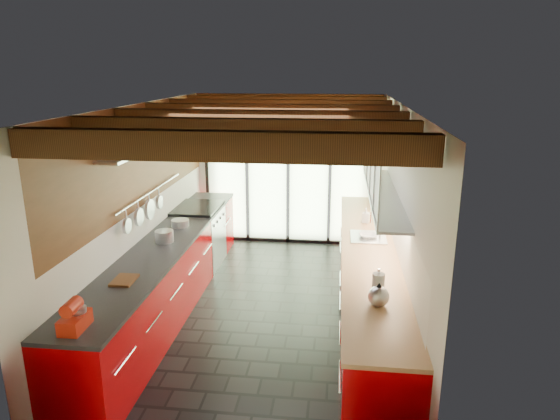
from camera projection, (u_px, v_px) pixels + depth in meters
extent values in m
plane|color=black|center=(266.00, 311.00, 6.42)|extent=(5.50, 5.50, 0.00)
plane|color=silver|center=(288.00, 170.00, 8.69)|extent=(3.20, 0.00, 3.20)
plane|color=silver|center=(207.00, 327.00, 3.44)|extent=(3.20, 0.00, 3.20)
plane|color=silver|center=(139.00, 210.00, 6.24)|extent=(0.00, 5.50, 5.50)
plane|color=silver|center=(399.00, 219.00, 5.88)|extent=(0.00, 5.50, 5.50)
plane|color=#472814|center=(264.00, 106.00, 5.70)|extent=(5.50, 5.50, 0.00)
cube|color=#593316|center=(218.00, 146.00, 3.59)|extent=(3.14, 0.14, 0.22)
cube|color=#593316|center=(242.00, 131.00, 4.45)|extent=(3.14, 0.14, 0.22)
cube|color=#593316|center=(258.00, 121.00, 5.31)|extent=(3.14, 0.14, 0.22)
cube|color=#593316|center=(270.00, 113.00, 6.17)|extent=(3.14, 0.14, 0.22)
cube|color=#593316|center=(279.00, 107.00, 7.02)|extent=(3.14, 0.14, 0.22)
cube|color=#593316|center=(286.00, 103.00, 7.88)|extent=(3.14, 0.14, 0.22)
cube|color=brown|center=(288.00, 109.00, 8.36)|extent=(3.14, 0.06, 0.50)
plane|color=brown|center=(143.00, 154.00, 6.25)|extent=(0.00, 4.90, 4.90)
plane|color=#C6EAAD|center=(288.00, 183.00, 8.73)|extent=(2.90, 0.00, 2.90)
cube|color=black|center=(207.00, 181.00, 8.88)|extent=(0.05, 0.04, 2.15)
cube|color=black|center=(372.00, 185.00, 8.55)|extent=(0.05, 0.04, 2.15)
cube|color=black|center=(288.00, 183.00, 8.69)|extent=(0.06, 0.05, 2.15)
cube|color=black|center=(288.00, 121.00, 8.39)|extent=(2.90, 0.05, 0.06)
cylinder|color=red|center=(288.00, 109.00, 8.32)|extent=(0.34, 0.04, 0.34)
cylinder|color=beige|center=(288.00, 109.00, 8.30)|extent=(0.28, 0.02, 0.28)
cube|color=#B80105|center=(168.00, 275.00, 6.44)|extent=(0.65, 5.00, 0.88)
cube|color=black|center=(166.00, 242.00, 6.32)|extent=(0.68, 5.00, 0.04)
cube|color=silver|center=(199.00, 238.00, 7.83)|extent=(0.66, 0.90, 0.90)
cube|color=black|center=(198.00, 208.00, 7.69)|extent=(0.65, 0.90, 0.06)
cube|color=#B80105|center=(368.00, 285.00, 6.15)|extent=(0.65, 5.00, 0.88)
cube|color=tan|center=(370.00, 250.00, 6.03)|extent=(0.68, 5.00, 0.04)
cube|color=white|center=(341.00, 271.00, 6.57)|extent=(0.02, 0.60, 0.84)
cube|color=silver|center=(368.00, 237.00, 6.40)|extent=(0.45, 0.52, 0.02)
cylinder|color=silver|center=(380.00, 225.00, 6.34)|extent=(0.02, 0.02, 0.34)
torus|color=silver|center=(376.00, 212.00, 6.30)|extent=(0.14, 0.02, 0.14)
plane|color=silver|center=(371.00, 168.00, 6.05)|extent=(0.00, 3.00, 3.00)
cube|color=#9EA0A5|center=(384.00, 195.00, 6.12)|extent=(0.34, 3.00, 0.03)
cube|color=#9EA0A5|center=(387.00, 141.00, 5.94)|extent=(0.34, 3.00, 0.03)
cylinder|color=silver|center=(151.00, 192.00, 6.48)|extent=(0.02, 2.20, 0.02)
cube|color=silver|center=(152.00, 145.00, 6.20)|extent=(0.28, 2.60, 0.03)
cylinder|color=silver|center=(127.00, 226.00, 5.66)|extent=(0.04, 0.18, 0.18)
cylinder|color=silver|center=(139.00, 217.00, 6.00)|extent=(0.04, 0.22, 0.22)
cylinder|color=silver|center=(150.00, 209.00, 6.33)|extent=(0.04, 0.26, 0.26)
cylinder|color=silver|center=(159.00, 202.00, 6.66)|extent=(0.04, 0.18, 0.18)
cube|color=red|center=(75.00, 322.00, 4.15)|extent=(0.18, 0.31, 0.13)
cylinder|color=red|center=(72.00, 307.00, 4.08)|extent=(0.12, 0.20, 0.12)
cylinder|color=silver|center=(78.00, 314.00, 4.18)|extent=(0.15, 0.15, 0.13)
cylinder|color=silver|center=(164.00, 236.00, 6.23)|extent=(0.30, 0.30, 0.15)
cylinder|color=silver|center=(180.00, 223.00, 6.85)|extent=(0.31, 0.31, 0.09)
cube|color=brown|center=(124.00, 280.00, 5.09)|extent=(0.22, 0.31, 0.03)
sphere|color=silver|center=(379.00, 295.00, 4.56)|extent=(0.24, 0.24, 0.20)
cone|color=black|center=(379.00, 285.00, 4.53)|extent=(0.09, 0.09, 0.05)
cylinder|color=silver|center=(378.00, 290.00, 4.66)|extent=(0.04, 0.08, 0.04)
cylinder|color=white|center=(378.00, 287.00, 4.65)|extent=(0.14, 0.14, 0.26)
cylinder|color=silver|center=(379.00, 271.00, 4.60)|extent=(0.03, 0.03, 0.05)
imported|color=silver|center=(366.00, 215.00, 6.99)|extent=(0.11, 0.12, 0.21)
imported|color=silver|center=(368.00, 236.00, 6.38)|extent=(0.26, 0.26, 0.06)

